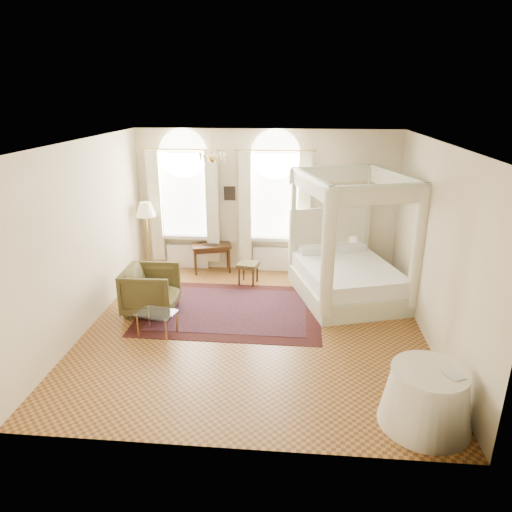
% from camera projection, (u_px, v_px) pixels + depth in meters
% --- Properties ---
extents(ground, '(6.00, 6.00, 0.00)m').
position_uv_depth(ground, '(254.00, 328.00, 8.30)').
color(ground, '#96622B').
rests_on(ground, ground).
extents(room_walls, '(6.00, 6.00, 6.00)m').
position_uv_depth(room_walls, '(254.00, 223.00, 7.63)').
color(room_walls, beige).
rests_on(room_walls, ground).
extents(window_left, '(1.62, 0.27, 3.29)m').
position_uv_depth(window_left, '(185.00, 209.00, 10.66)').
color(window_left, white).
rests_on(window_left, room_walls).
extents(window_right, '(1.62, 0.27, 3.29)m').
position_uv_depth(window_right, '(275.00, 211.00, 10.48)').
color(window_right, white).
rests_on(window_right, room_walls).
extents(chandelier, '(0.51, 0.45, 0.50)m').
position_uv_depth(chandelier, '(212.00, 157.00, 8.52)').
color(chandelier, '#AD8E39').
rests_on(chandelier, room_walls).
extents(wall_pictures, '(2.54, 0.03, 0.39)m').
position_uv_depth(wall_pictures, '(270.00, 192.00, 10.44)').
color(wall_pictures, black).
rests_on(wall_pictures, room_walls).
extents(canopy_bed, '(2.53, 2.82, 2.58)m').
position_uv_depth(canopy_bed, '(348.00, 271.00, 9.37)').
color(canopy_bed, beige).
rests_on(canopy_bed, ground).
extents(nightstand, '(0.47, 0.45, 0.54)m').
position_uv_depth(nightstand, '(355.00, 265.00, 10.57)').
color(nightstand, '#39210F').
rests_on(nightstand, ground).
extents(nightstand_lamp, '(0.30, 0.30, 0.44)m').
position_uv_depth(nightstand_lamp, '(353.00, 242.00, 10.40)').
color(nightstand_lamp, '#AD8E39').
rests_on(nightstand_lamp, nightstand).
extents(writing_desk, '(1.00, 0.70, 0.68)m').
position_uv_depth(writing_desk, '(212.00, 249.00, 10.75)').
color(writing_desk, '#39210F').
rests_on(writing_desk, ground).
extents(laptop, '(0.37, 0.26, 0.03)m').
position_uv_depth(laptop, '(211.00, 244.00, 10.73)').
color(laptop, black).
rests_on(laptop, writing_desk).
extents(stool, '(0.51, 0.51, 0.49)m').
position_uv_depth(stool, '(248.00, 266.00, 10.11)').
color(stool, '#4B3D20').
rests_on(stool, ground).
extents(armchair, '(1.01, 0.98, 0.90)m').
position_uv_depth(armchair, '(151.00, 290.00, 8.81)').
color(armchair, '#443C1D').
rests_on(armchair, ground).
extents(coffee_table, '(0.73, 0.59, 0.44)m').
position_uv_depth(coffee_table, '(157.00, 315.00, 7.93)').
color(coffee_table, silver).
rests_on(coffee_table, ground).
extents(floor_lamp, '(0.44, 0.44, 1.72)m').
position_uv_depth(floor_lamp, '(146.00, 213.00, 10.33)').
color(floor_lamp, '#AD8E39').
rests_on(floor_lamp, ground).
extents(oriental_rug, '(3.51, 2.53, 0.01)m').
position_uv_depth(oriental_rug, '(231.00, 310.00, 8.99)').
color(oriental_rug, '#38100D').
rests_on(oriental_rug, ground).
extents(side_table, '(1.16, 1.16, 0.79)m').
position_uv_depth(side_table, '(426.00, 397.00, 5.78)').
color(side_table, beige).
rests_on(side_table, ground).
extents(book, '(0.26, 0.29, 0.02)m').
position_uv_depth(book, '(448.00, 376.00, 5.51)').
color(book, black).
rests_on(book, side_table).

